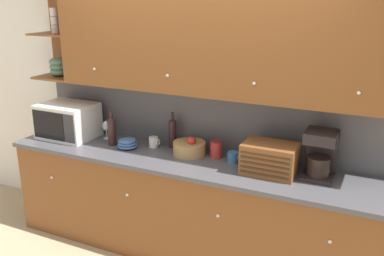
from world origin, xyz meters
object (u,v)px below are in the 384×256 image
(bowl_stack_on_counter, at_px, (128,143))
(second_wine_bottle, at_px, (173,132))
(wine_bottle, at_px, (112,130))
(wine_glass, at_px, (106,127))
(mug, at_px, (154,142))
(microwave, at_px, (68,121))
(fruit_basket, at_px, (189,148))
(bread_box, at_px, (270,159))
(coffee_maker, at_px, (320,154))
(storage_canister, at_px, (216,149))
(mug_blue_second, at_px, (233,157))

(bowl_stack_on_counter, height_order, second_wine_bottle, second_wine_bottle)
(wine_bottle, distance_m, second_wine_bottle, 0.57)
(wine_glass, distance_m, mug, 0.54)
(microwave, height_order, wine_bottle, microwave)
(mug, xyz_separation_m, fruit_basket, (0.38, -0.03, 0.01))
(second_wine_bottle, bearing_deg, wine_glass, -175.02)
(bread_box, bearing_deg, bowl_stack_on_counter, 179.75)
(wine_bottle, xyz_separation_m, coffee_maker, (1.86, 0.08, 0.04))
(bread_box, bearing_deg, coffee_maker, 15.17)
(bowl_stack_on_counter, height_order, coffee_maker, coffee_maker)
(mug, height_order, bread_box, bread_box)
(microwave, height_order, storage_canister, microwave)
(bread_box, bearing_deg, storage_canister, 164.25)
(bowl_stack_on_counter, bearing_deg, mug_blue_second, 5.23)
(fruit_basket, distance_m, storage_canister, 0.24)
(bowl_stack_on_counter, relative_size, storage_canister, 1.26)
(bowl_stack_on_counter, bearing_deg, wine_glass, 156.85)
(wine_glass, height_order, bowl_stack_on_counter, wine_glass)
(mug, bearing_deg, wine_bottle, -162.78)
(second_wine_bottle, bearing_deg, storage_canister, -8.24)
(coffee_maker, bearing_deg, second_wine_bottle, 175.19)
(wine_bottle, xyz_separation_m, storage_canister, (0.99, 0.13, -0.07))
(bread_box, height_order, coffee_maker, coffee_maker)
(wine_bottle, relative_size, second_wine_bottle, 0.99)
(second_wine_bottle, xyz_separation_m, bread_box, (0.97, -0.21, -0.02))
(wine_glass, distance_m, coffee_maker, 2.03)
(microwave, bearing_deg, fruit_basket, 3.67)
(wine_glass, distance_m, wine_bottle, 0.21)
(bowl_stack_on_counter, distance_m, fruit_basket, 0.59)
(storage_canister, xyz_separation_m, coffee_maker, (0.87, -0.05, 0.12))
(mug, xyz_separation_m, bread_box, (1.12, -0.13, 0.08))
(mug_blue_second, height_order, coffee_maker, coffee_maker)
(coffee_maker, bearing_deg, microwave, -178.16)
(fruit_basket, distance_m, coffee_maker, 1.11)
(bowl_stack_on_counter, relative_size, mug_blue_second, 1.78)
(second_wine_bottle, height_order, fruit_basket, second_wine_bottle)
(fruit_basket, height_order, coffee_maker, coffee_maker)
(storage_canister, relative_size, coffee_maker, 0.39)
(microwave, distance_m, bread_box, 2.02)
(microwave, height_order, mug_blue_second, microwave)
(wine_bottle, xyz_separation_m, bowl_stack_on_counter, (0.18, -0.01, -0.10))
(mug, relative_size, mug_blue_second, 0.92)
(storage_canister, bearing_deg, wine_glass, 179.71)
(wine_glass, distance_m, bread_box, 1.67)
(wine_bottle, height_order, bread_box, wine_bottle)
(wine_bottle, bearing_deg, coffee_maker, 2.51)
(microwave, bearing_deg, bowl_stack_on_counter, -1.32)
(bread_box, bearing_deg, second_wine_bottle, 167.75)
(bowl_stack_on_counter, distance_m, coffee_maker, 1.70)
(mug_blue_second, bearing_deg, wine_bottle, -176.07)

